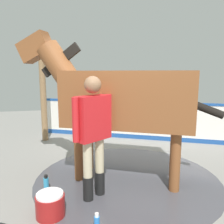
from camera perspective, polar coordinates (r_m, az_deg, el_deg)
ground_plane at (r=4.22m, az=4.89°, el=-16.10°), size 16.00×16.00×0.02m
wet_patch at (r=4.22m, az=3.75°, el=-15.92°), size 3.18×3.18×0.00m
barrier_wall at (r=6.39m, az=7.86°, el=-2.45°), size 5.28×2.72×1.06m
roof_post_near at (r=6.39m, az=-16.75°, el=5.79°), size 0.16×0.16×2.87m
horse at (r=3.85m, az=2.07°, el=3.68°), size 3.20×1.90×2.54m
handler at (r=3.28m, az=-4.66°, el=-4.13°), size 0.60×0.47×1.78m
wash_bucket at (r=3.28m, az=-15.05°, el=-21.31°), size 0.37×0.37×0.31m
bottle_shampoo at (r=3.87m, az=-15.99°, el=-16.78°), size 0.08×0.08×0.28m
bottle_spray at (r=2.95m, az=-3.77°, el=-25.90°), size 0.07×0.07×0.24m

